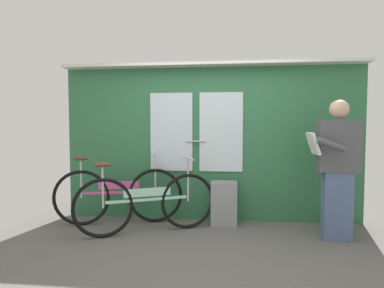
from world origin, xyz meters
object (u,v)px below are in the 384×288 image
bicycle_near_door (118,195)px  trash_bin_by_wall (224,203)px  bicycle_leaning_behind (147,203)px  passenger_reading_newspaper (337,166)px

bicycle_near_door → trash_bin_by_wall: 1.43m
bicycle_leaning_behind → trash_bin_by_wall: size_ratio=2.81×
bicycle_near_door → passenger_reading_newspaper: passenger_reading_newspaper is taller
bicycle_leaning_behind → trash_bin_by_wall: (0.95, 0.45, -0.09)m
bicycle_leaning_behind → trash_bin_by_wall: 1.06m
bicycle_near_door → bicycle_leaning_behind: bearing=-48.3°
bicycle_near_door → trash_bin_by_wall: size_ratio=2.91×
bicycle_near_door → passenger_reading_newspaper: size_ratio=1.03×
bicycle_near_door → bicycle_leaning_behind: size_ratio=1.03×
passenger_reading_newspaper → trash_bin_by_wall: 1.48m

